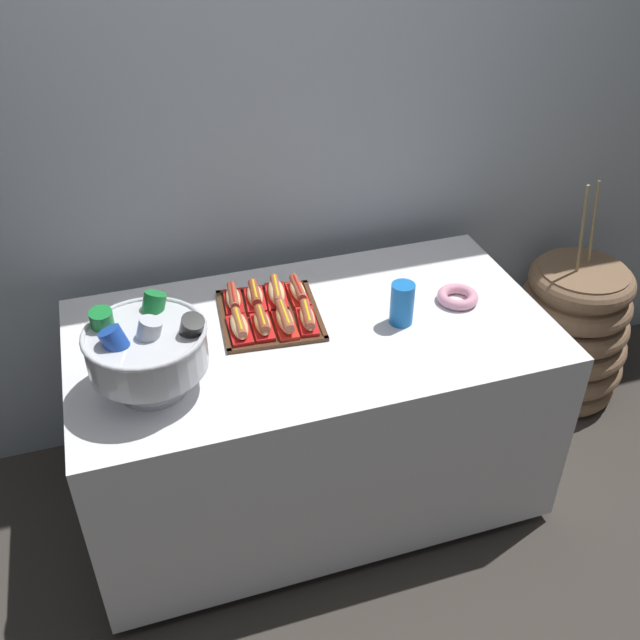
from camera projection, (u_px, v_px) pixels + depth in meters
ground_plane at (313, 486)px, 2.82m from camera, size 10.00×10.00×0.00m
back_wall at (262, 113)px, 2.52m from camera, size 6.00×0.10×2.60m
buffet_table at (312, 410)px, 2.58m from camera, size 1.59×0.85×0.77m
floor_vase at (568, 333)px, 3.13m from camera, size 0.52×0.52×1.03m
serving_tray at (270, 315)px, 2.43m from camera, size 0.36×0.39×0.01m
hot_dog_0 at (239, 326)px, 2.32m from camera, size 0.08×0.17×0.06m
hot_dog_1 at (262, 323)px, 2.34m from camera, size 0.07×0.16×0.06m
hot_dog_2 at (285, 320)px, 2.35m from camera, size 0.07×0.18×0.07m
hot_dog_3 at (307, 318)px, 2.36m from camera, size 0.08×0.17×0.06m
hot_dog_4 at (233, 299)px, 2.46m from camera, size 0.08×0.16×0.06m
hot_dog_5 at (255, 296)px, 2.47m from camera, size 0.08×0.16×0.06m
hot_dog_6 at (276, 293)px, 2.48m from camera, size 0.09×0.19×0.06m
hot_dog_7 at (298, 291)px, 2.50m from camera, size 0.07×0.16×0.06m
punch_bowl at (147, 347)px, 2.04m from camera, size 0.35×0.35×0.27m
cup_stack at (402, 304)px, 2.36m from camera, size 0.08×0.08×0.15m
donut at (458, 297)px, 2.49m from camera, size 0.14×0.14×0.04m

